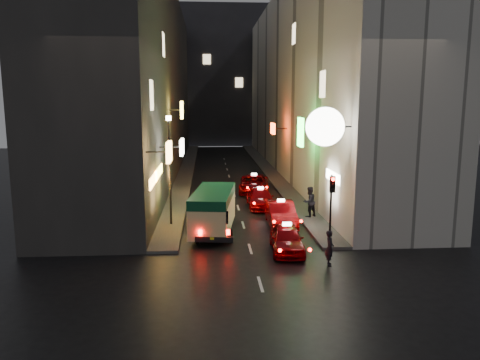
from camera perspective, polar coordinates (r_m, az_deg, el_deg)
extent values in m
plane|color=black|center=(15.50, 4.24, -18.15)|extent=(120.00, 120.00, 0.00)
cube|color=#363331|center=(47.96, -11.36, 11.61)|extent=(6.00, 52.00, 18.00)
cube|color=#FFB559|center=(22.76, -8.64, 3.41)|extent=(0.18, 1.52, 0.98)
cube|color=white|center=(29.13, -7.10, 4.01)|extent=(0.18, 2.05, 0.96)
cube|color=yellow|center=(36.89, -7.11, 8.47)|extent=(0.18, 1.29, 1.37)
cube|color=#FFB559|center=(25.51, -10.55, -0.02)|extent=(0.10, 3.20, 0.55)
cube|color=yellow|center=(28.24, -9.92, 0.93)|extent=(0.10, 4.07, 0.55)
cube|color=#FFB559|center=(35.61, -8.70, 2.75)|extent=(0.10, 3.15, 0.55)
cube|color=#FFE5B2|center=(25.73, -10.74, 10.12)|extent=(0.06, 1.30, 1.60)
cube|color=#FFE5B2|center=(33.89, -9.32, 15.95)|extent=(0.06, 1.30, 1.60)
cube|color=beige|center=(48.63, 8.10, 11.68)|extent=(6.00, 52.00, 18.00)
cylinder|color=white|center=(23.31, 10.34, 6.41)|extent=(1.90, 0.18, 1.90)
cube|color=#32FF3B|center=(30.74, 7.39, 5.81)|extent=(0.18, 1.30, 1.87)
cube|color=#FF360C|center=(41.54, 4.02, 6.27)|extent=(0.18, 1.85, 0.96)
cube|color=white|center=(26.77, 11.27, 0.41)|extent=(0.10, 2.71, 0.55)
cube|color=#FFE5B2|center=(29.42, 10.04, 11.43)|extent=(0.06, 1.30, 1.60)
cube|color=#FFE5B2|center=(39.54, 6.59, 17.28)|extent=(0.06, 1.30, 1.60)
cube|color=#2F2E33|center=(79.67, -2.57, 12.39)|extent=(30.00, 10.00, 22.00)
cube|color=#4D4A47|center=(48.14, -6.57, 1.07)|extent=(1.50, 52.00, 0.15)
cube|color=#4D4A47|center=(48.50, 3.51, 1.18)|extent=(1.50, 52.00, 0.15)
cube|color=beige|center=(25.58, -3.27, -3.60)|extent=(2.67, 5.73, 2.02)
cube|color=#0D4126|center=(25.41, -3.29, -1.88)|extent=(2.70, 5.75, 0.51)
cube|color=black|center=(25.80, -3.28, -3.02)|extent=(2.40, 3.55, 0.46)
cube|color=black|center=(23.19, -3.16, -7.23)|extent=(1.90, 0.44, 0.28)
cube|color=#FF0A05|center=(23.02, -4.90, -6.43)|extent=(0.17, 0.06, 0.26)
cube|color=#FF0A05|center=(23.03, -1.44, -6.38)|extent=(0.17, 0.06, 0.26)
cylinder|color=black|center=(27.54, -5.07, -4.82)|extent=(0.20, 0.70, 0.70)
cylinder|color=black|center=(24.15, -1.17, -6.87)|extent=(0.20, 0.70, 0.70)
imported|color=#7C0106|center=(22.80, 5.72, -6.88)|extent=(2.21, 4.81, 1.49)
cube|color=white|center=(22.58, 5.76, -4.84)|extent=(0.43, 0.21, 0.16)
sphere|color=#FF0A05|center=(20.68, 4.89, -8.56)|extent=(0.16, 0.16, 0.16)
sphere|color=#FF0A05|center=(20.92, 8.52, -8.41)|extent=(0.16, 0.16, 0.16)
imported|color=#7C0106|center=(27.43, 5.00, -3.87)|extent=(2.17, 5.18, 1.64)
cube|color=white|center=(27.23, 5.03, -2.00)|extent=(0.42, 0.19, 0.16)
sphere|color=#FF0A05|center=(25.07, 4.18, -5.10)|extent=(0.16, 0.16, 0.16)
sphere|color=#FF0A05|center=(25.31, 7.45, -5.01)|extent=(0.16, 0.16, 0.16)
imported|color=#7C0106|center=(32.00, 2.51, -2.04)|extent=(1.90, 4.59, 1.46)
cube|color=white|center=(31.85, 2.52, -0.60)|extent=(0.42, 0.18, 0.16)
sphere|color=#FF0A05|center=(29.91, 1.73, -2.83)|extent=(0.16, 0.16, 0.16)
sphere|color=#FF0A05|center=(30.06, 4.18, -2.79)|extent=(0.16, 0.16, 0.16)
imported|color=#7C0106|center=(37.06, 1.73, -0.31)|extent=(2.67, 5.26, 1.61)
cube|color=white|center=(36.91, 1.74, 1.06)|extent=(0.44, 0.23, 0.16)
sphere|color=#FF0A05|center=(34.74, 0.94, -0.94)|extent=(0.16, 0.16, 0.16)
sphere|color=#FF0A05|center=(34.89, 3.26, -0.91)|extent=(0.16, 0.16, 0.16)
imported|color=black|center=(21.20, 10.89, -7.86)|extent=(0.45, 0.64, 1.80)
imported|color=black|center=(29.01, 8.45, -2.40)|extent=(0.94, 0.84, 2.12)
cylinder|color=black|center=(23.57, 10.99, -3.56)|extent=(0.10, 0.10, 3.50)
cube|color=black|center=(23.14, 11.20, -0.53)|extent=(0.26, 0.18, 0.80)
sphere|color=#FF0A05|center=(22.99, 11.30, 0.09)|extent=(0.18, 0.18, 0.18)
sphere|color=black|center=(23.04, 11.27, -0.58)|extent=(0.17, 0.17, 0.17)
sphere|color=black|center=(23.09, 11.25, -1.24)|extent=(0.17, 0.17, 0.17)
cylinder|color=black|center=(26.95, -8.54, 0.87)|extent=(0.12, 0.12, 6.00)
cylinder|color=#FFE5BF|center=(26.66, -8.71, 7.47)|extent=(0.28, 0.28, 0.25)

